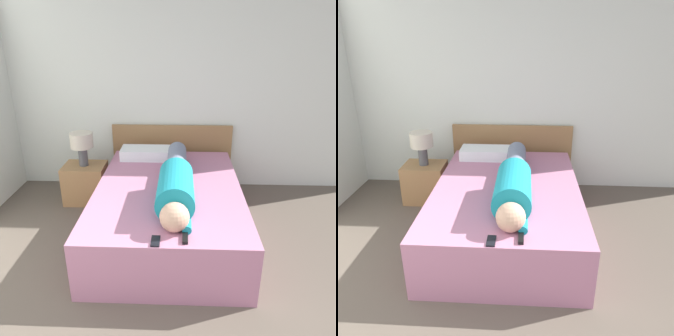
{
  "view_description": "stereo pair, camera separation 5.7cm",
  "coord_description": "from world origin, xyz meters",
  "views": [
    {
      "loc": [
        0.08,
        -0.37,
        1.89
      ],
      "look_at": [
        -0.03,
        2.35,
        0.76
      ],
      "focal_mm": 35.0,
      "sensor_mm": 36.0,
      "label": 1
    },
    {
      "loc": [
        0.14,
        -0.37,
        1.89
      ],
      "look_at": [
        -0.03,
        2.35,
        0.76
      ],
      "focal_mm": 35.0,
      "sensor_mm": 36.0,
      "label": 2
    }
  ],
  "objects": [
    {
      "name": "headboard",
      "position": [
        -0.03,
        3.61,
        0.41
      ],
      "size": [
        1.51,
        0.04,
        0.82
      ],
      "color": "olive",
      "rests_on": "ground_plane"
    },
    {
      "name": "pillow_near_headboard",
      "position": [
        -0.3,
        3.25,
        0.57
      ],
      "size": [
        0.64,
        0.29,
        0.12
      ],
      "color": "white",
      "rests_on": "bed"
    },
    {
      "name": "nightstand",
      "position": [
        -1.04,
        3.12,
        0.23
      ],
      "size": [
        0.48,
        0.38,
        0.46
      ],
      "color": "olive",
      "rests_on": "ground_plane"
    },
    {
      "name": "wall_back",
      "position": [
        0.0,
        3.68,
        1.3
      ],
      "size": [
        5.26,
        0.06,
        2.6
      ],
      "color": "silver",
      "rests_on": "ground_plane"
    },
    {
      "name": "bed",
      "position": [
        -0.03,
        2.5,
        0.26
      ],
      "size": [
        1.39,
        2.0,
        0.51
      ],
      "color": "#B2708E",
      "rests_on": "ground_plane"
    },
    {
      "name": "table_lamp",
      "position": [
        -1.04,
        3.12,
        0.73
      ],
      "size": [
        0.26,
        0.26,
        0.39
      ],
      "color": "#4C4C51",
      "rests_on": "nightstand"
    },
    {
      "name": "tv_remote",
      "position": [
        0.12,
        1.62,
        0.52
      ],
      "size": [
        0.04,
        0.15,
        0.02
      ],
      "color": "black",
      "rests_on": "bed"
    },
    {
      "name": "cell_phone",
      "position": [
        -0.09,
        1.57,
        0.52
      ],
      "size": [
        0.06,
        0.13,
        0.01
      ],
      "color": "black",
      "rests_on": "bed"
    },
    {
      "name": "person_lying",
      "position": [
        0.04,
        2.3,
        0.64
      ],
      "size": [
        0.31,
        1.64,
        0.31
      ],
      "color": "tan",
      "rests_on": "bed"
    }
  ]
}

